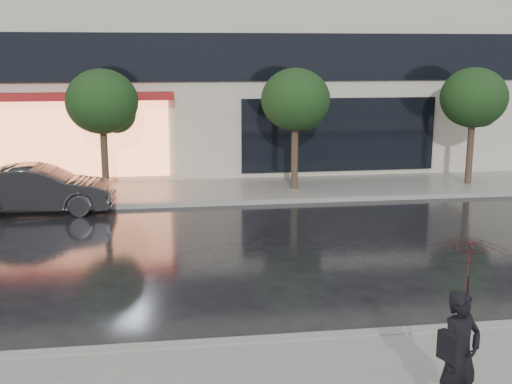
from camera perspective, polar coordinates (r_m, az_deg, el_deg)
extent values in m
plane|color=black|center=(11.08, -1.60, -11.43)|extent=(120.00, 120.00, 0.00)
cube|color=slate|center=(20.83, -4.84, 0.07)|extent=(60.00, 3.50, 0.12)
cube|color=gray|center=(10.15, -0.94, -13.33)|extent=(60.00, 0.25, 0.14)
cube|color=gray|center=(19.12, -4.52, -1.00)|extent=(60.00, 0.25, 0.14)
cube|color=black|center=(22.05, -5.30, 11.84)|extent=(28.00, 0.12, 1.60)
cube|color=#FF8C59|center=(22.37, -15.48, 4.52)|extent=(6.00, 0.10, 2.60)
cube|color=maroon|center=(21.90, -15.81, 8.16)|extent=(6.40, 0.70, 0.25)
cube|color=black|center=(23.03, 7.40, 5.07)|extent=(7.00, 0.10, 2.60)
cylinder|color=#33261C|center=(20.44, -13.28, 2.52)|extent=(0.22, 0.22, 2.20)
ellipsoid|color=black|center=(20.22, -13.54, 7.83)|extent=(2.20, 2.20, 1.98)
sphere|color=black|center=(20.41, -12.31, 6.80)|extent=(1.20, 1.20, 1.20)
cylinder|color=#33261C|center=(20.77, 3.45, 2.98)|extent=(0.22, 0.22, 2.20)
ellipsoid|color=black|center=(20.55, 3.52, 8.21)|extent=(2.20, 2.20, 1.98)
sphere|color=black|center=(20.86, 4.48, 7.16)|extent=(1.20, 1.20, 1.20)
cylinder|color=#33261C|center=(22.74, 18.46, 3.18)|extent=(0.22, 0.22, 2.20)
ellipsoid|color=black|center=(22.54, 18.79, 7.95)|extent=(2.20, 2.20, 1.98)
sphere|color=black|center=(22.93, 19.39, 6.97)|extent=(1.20, 1.20, 1.20)
imported|color=black|center=(19.09, -18.69, 0.23)|extent=(4.17, 1.58, 1.36)
imported|color=black|center=(8.23, 17.65, -13.72)|extent=(0.69, 0.57, 1.61)
imported|color=#3F0B0D|center=(7.88, 18.42, -6.76)|extent=(1.13, 1.14, 0.80)
cylinder|color=black|center=(8.03, 18.20, -9.82)|extent=(0.02, 0.02, 0.81)
cube|color=black|center=(7.96, 16.81, -13.06)|extent=(0.21, 0.32, 0.34)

